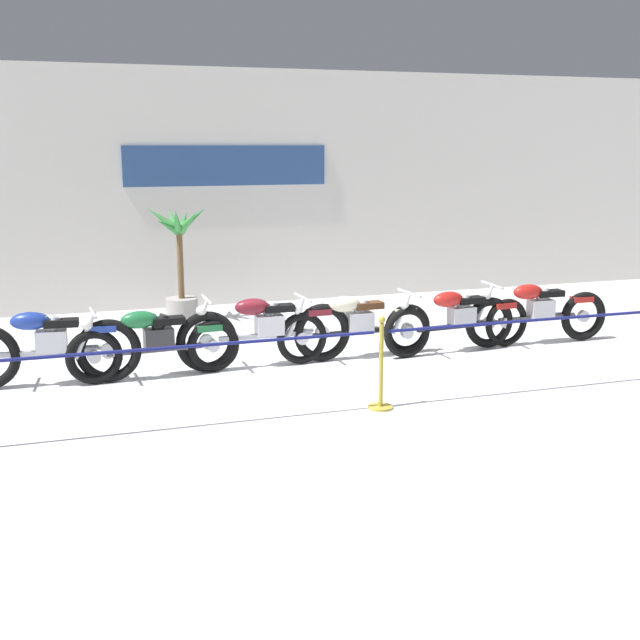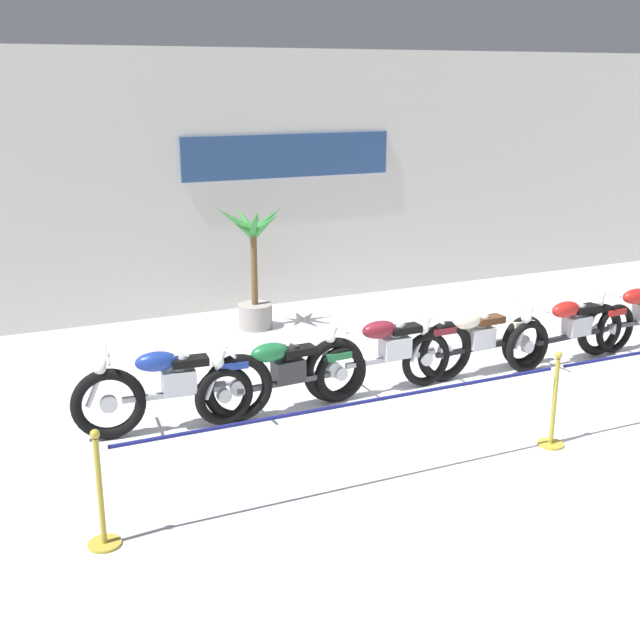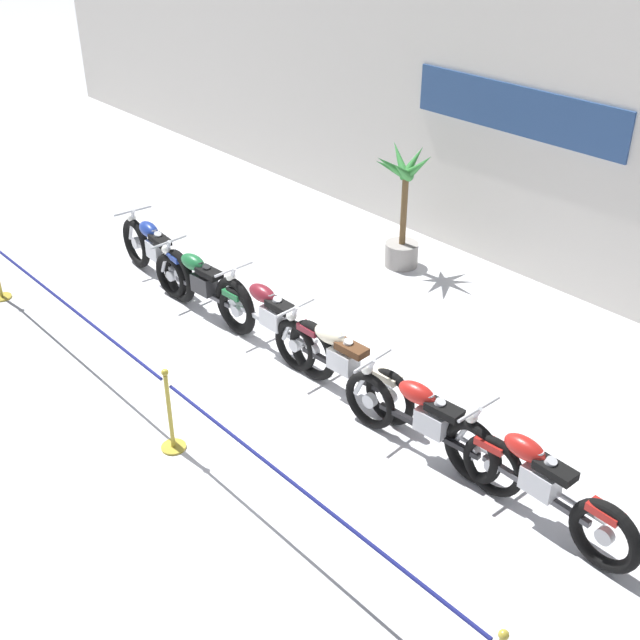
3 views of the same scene
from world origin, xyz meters
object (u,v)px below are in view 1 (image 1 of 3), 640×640
motorcycle_blue_0 (47,347)px  motorcycle_green_1 (154,343)px  potted_palm_left_of_row (180,266)px  stanchion_mid_left (381,378)px  motorcycle_red_4 (458,319)px  motorcycle_cream_3 (355,325)px  motorcycle_maroon_2 (265,331)px  stanchion_far_left (248,356)px  motorcycle_red_5 (537,313)px

motorcycle_blue_0 → motorcycle_green_1: motorcycle_blue_0 is taller
potted_palm_left_of_row → stanchion_mid_left: potted_palm_left_of_row is taller
potted_palm_left_of_row → motorcycle_red_4: bearing=-43.3°
motorcycle_green_1 → potted_palm_left_of_row: (0.80, 3.24, 0.47)m
motorcycle_green_1 → motorcycle_cream_3: motorcycle_cream_3 is taller
motorcycle_red_4 → potted_palm_left_of_row: 4.74m
motorcycle_green_1 → motorcycle_cream_3: size_ratio=0.96×
motorcycle_green_1 → motorcycle_maroon_2: (1.46, 0.09, 0.03)m
motorcycle_cream_3 → stanchion_mid_left: 2.15m
motorcycle_cream_3 → potted_palm_left_of_row: size_ratio=1.16×
potted_palm_left_of_row → stanchion_far_left: bearing=-90.4°
potted_palm_left_of_row → motorcycle_blue_0: bearing=-123.0°
motorcycle_maroon_2 → stanchion_far_left: stanchion_far_left is taller
motorcycle_green_1 → motorcycle_red_4: motorcycle_red_4 is taller
motorcycle_red_5 → stanchion_far_left: size_ratio=0.25×
stanchion_mid_left → stanchion_far_left: bearing=180.0°
motorcycle_red_5 → potted_palm_left_of_row: 5.74m
motorcycle_maroon_2 → motorcycle_cream_3: size_ratio=1.04×
motorcycle_cream_3 → potted_palm_left_of_row: potted_palm_left_of_row is taller
potted_palm_left_of_row → motorcycle_maroon_2: bearing=-78.2°
motorcycle_maroon_2 → motorcycle_red_5: motorcycle_maroon_2 is taller
motorcycle_blue_0 → motorcycle_cream_3: bearing=1.0°
motorcycle_blue_0 → potted_palm_left_of_row: size_ratio=1.13×
motorcycle_green_1 → stanchion_mid_left: stanchion_mid_left is taller
stanchion_far_left → stanchion_mid_left: same height
motorcycle_red_5 → stanchion_mid_left: bearing=-148.2°
potted_palm_left_of_row → stanchion_far_left: 5.23m
motorcycle_red_4 → motorcycle_red_5: motorcycle_red_5 is taller
motorcycle_blue_0 → stanchion_mid_left: 4.08m
motorcycle_green_1 → motorcycle_maroon_2: 1.46m
potted_palm_left_of_row → stanchion_mid_left: (1.46, -5.22, -0.57)m
stanchion_far_left → potted_palm_left_of_row: bearing=89.6°
motorcycle_green_1 → stanchion_mid_left: (2.26, -1.98, -0.10)m
motorcycle_red_4 → potted_palm_left_of_row: bearing=136.7°
motorcycle_cream_3 → motorcycle_red_4: (1.50, -0.11, 0.00)m
motorcycle_maroon_2 → motorcycle_red_4: bearing=-1.7°
motorcycle_green_1 → motorcycle_blue_0: bearing=178.1°
motorcycle_cream_3 → stanchion_mid_left: stanchion_mid_left is taller
motorcycle_green_1 → motorcycle_red_4: bearing=0.1°
motorcycle_maroon_2 → stanchion_mid_left: (0.81, -2.07, -0.13)m
motorcycle_cream_3 → motorcycle_red_5: 2.82m
motorcycle_blue_0 → motorcycle_maroon_2: same height
motorcycle_red_4 → stanchion_far_left: bearing=-150.2°
motorcycle_red_5 → motorcycle_blue_0: bearing=-179.8°
motorcycle_maroon_2 → stanchion_far_left: size_ratio=0.26×
motorcycle_cream_3 → stanchion_far_left: size_ratio=0.25×
motorcycle_red_4 → motorcycle_red_5: (1.32, 0.06, -0.00)m
potted_palm_left_of_row → stanchion_mid_left: 5.45m
motorcycle_green_1 → motorcycle_cream_3: 2.73m
motorcycle_maroon_2 → motorcycle_red_4: (2.77, -0.08, -0.02)m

